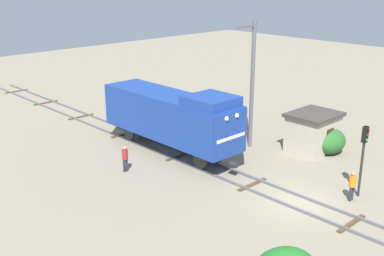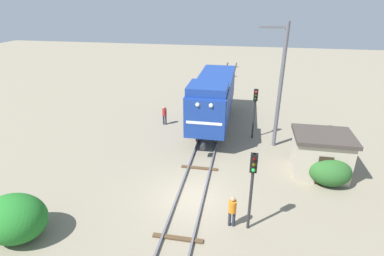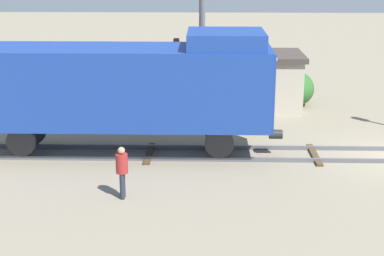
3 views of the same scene
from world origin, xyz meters
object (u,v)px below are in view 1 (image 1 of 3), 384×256
traffic_signal_near (364,148)px  worker_near_track (352,184)px  locomotive (172,115)px  traffic_signal_mid (225,110)px  catenary_mast (252,82)px  worker_by_signal (125,157)px  relay_hut (313,132)px

traffic_signal_near → worker_near_track: size_ratio=2.41×
locomotive → worker_near_track: (2.40, -12.12, -1.78)m
locomotive → traffic_signal_near: size_ratio=2.83×
traffic_signal_mid → catenary_mast: catenary_mast is taller
catenary_mast → locomotive: bearing=150.9°
traffic_signal_mid → catenary_mast: 2.69m
catenary_mast → traffic_signal_near: bearing=-100.5°
traffic_signal_near → catenary_mast: bearing=79.5°
worker_near_track → worker_by_signal: bearing=85.4°
worker_near_track → worker_by_signal: size_ratio=1.00×
catenary_mast → traffic_signal_mid: bearing=145.5°
worker_by_signal → locomotive: bearing=-87.1°
catenary_mast → relay_hut: catenary_mast is taller
locomotive → worker_near_track: bearing=-78.8°
locomotive → traffic_signal_near: locomotive is taller
worker_by_signal → traffic_signal_mid: bearing=-101.8°
traffic_signal_mid → worker_by_signal: traffic_signal_mid is taller
traffic_signal_near → traffic_signal_mid: traffic_signal_near is taller
catenary_mast → worker_by_signal: bearing=165.2°
worker_near_track → catenary_mast: bearing=40.9°
worker_near_track → catenary_mast: catenary_mast is taller
worker_near_track → locomotive: bearing=67.3°
traffic_signal_mid → relay_hut: (4.10, -4.60, -1.40)m
traffic_signal_mid → traffic_signal_near: bearing=-91.1°
traffic_signal_mid → locomotive: bearing=153.6°
locomotive → traffic_signal_near: bearing=-75.2°
traffic_signal_near → locomotive: bearing=104.8°
worker_by_signal → catenary_mast: (9.14, -2.42, 3.72)m
worker_by_signal → relay_hut: size_ratio=0.49×
worker_by_signal → relay_hut: (11.70, -5.96, 0.40)m
worker_by_signal → catenary_mast: bearing=-106.5°
locomotive → worker_near_track: size_ratio=6.82×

